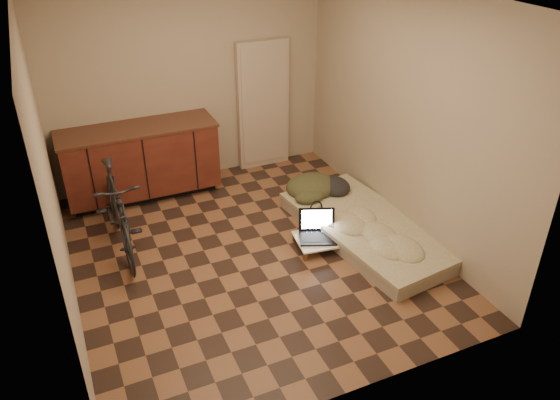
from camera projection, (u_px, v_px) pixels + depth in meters
name	position (u px, v px, depth m)	size (l,w,h in m)	color
room_shell	(247.00, 139.00, 5.09)	(3.50, 4.00, 2.60)	brown
cabinets	(141.00, 161.00, 6.59)	(1.84, 0.62, 0.91)	black
appliance_panel	(263.00, 105.00, 7.18)	(0.70, 0.10, 1.70)	#C2AD99
bicycle	(117.00, 207.00, 5.56)	(0.46, 1.58, 1.02)	black
futon	(368.00, 229.00, 5.98)	(1.26, 2.20, 0.18)	tan
clothing_pile	(318.00, 180.00, 6.49)	(0.67, 0.56, 0.27)	#373921
headphones	(316.00, 209.00, 6.04)	(0.22, 0.20, 0.14)	black
lap_desk	(327.00, 238.00, 5.81)	(0.72, 0.51, 0.11)	brown
laptop	(317.00, 232.00, 5.79)	(0.48, 0.46, 0.26)	black
mouse	(347.00, 231.00, 5.86)	(0.07, 0.11, 0.04)	white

